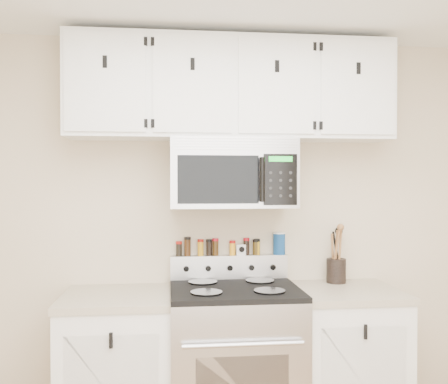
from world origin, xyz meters
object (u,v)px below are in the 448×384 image
Objects in this scene: range at (235,364)px; salt_canister at (279,243)px; utensil_crock at (336,269)px; microwave at (232,173)px.

salt_canister reaches higher than range.
range is 3.02× the size of utensil_crock.
microwave reaches higher than range.
range is at bearing -90.23° from microwave.
microwave is 0.93m from utensil_crock.
utensil_crock is 0.40m from salt_canister.
salt_canister is at bearing 40.35° from range.
utensil_crock reaches higher than range.
microwave is 2.08× the size of utensil_crock.
range is 1.45× the size of microwave.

